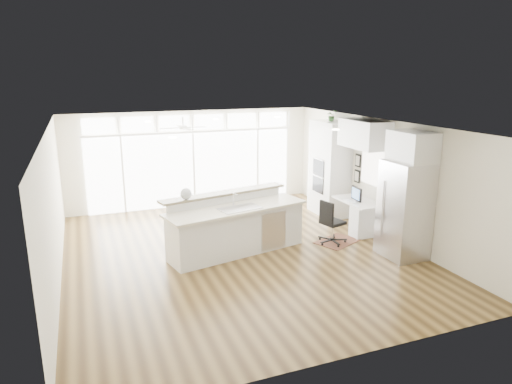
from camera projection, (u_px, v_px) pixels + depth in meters
name	position (u px, v px, depth m)	size (l,w,h in m)	color
floor	(239.00, 253.00, 9.68)	(7.00, 8.00, 0.02)	#412C14
ceiling	(238.00, 125.00, 9.00)	(7.00, 8.00, 0.02)	white
wall_back	(193.00, 159.00, 12.94)	(7.00, 0.04, 2.70)	silver
wall_front	(343.00, 266.00, 5.73)	(7.00, 0.04, 2.70)	silver
wall_left	(53.00, 209.00, 8.11)	(0.04, 8.00, 2.70)	silver
wall_right	(381.00, 178.00, 10.56)	(0.04, 8.00, 2.70)	silver
glass_wall	(194.00, 169.00, 12.97)	(5.80, 0.06, 2.08)	white
transom_row	(192.00, 122.00, 12.63)	(5.90, 0.06, 0.40)	white
desk_window	(373.00, 167.00, 10.77)	(0.04, 0.85, 0.85)	white
ceiling_fan	(183.00, 124.00, 11.40)	(1.16, 1.16, 0.32)	white
recessed_lights	(235.00, 125.00, 9.18)	(3.40, 3.00, 0.02)	white
oven_cabinet	(329.00, 168.00, 12.09)	(0.64, 1.20, 2.50)	white
desk_nook	(358.00, 216.00, 10.95)	(0.72, 1.30, 0.76)	white
upper_cabinets	(364.00, 134.00, 10.46)	(0.64, 1.30, 0.64)	white
refrigerator	(405.00, 210.00, 9.30)	(0.76, 0.90, 2.00)	silver
fridge_cabinet	(412.00, 146.00, 8.99)	(0.64, 0.90, 0.60)	white
framed_photos	(358.00, 168.00, 11.36)	(0.06, 0.22, 0.80)	black
kitchen_island	(237.00, 225.00, 9.59)	(3.07, 1.16, 1.22)	white
rug	(337.00, 241.00, 10.33)	(0.94, 0.68, 0.01)	#3B1C13
office_chair	(333.00, 222.00, 10.14)	(0.51, 0.47, 0.99)	black
fishbowl	(186.00, 194.00, 9.22)	(0.24, 0.24, 0.24)	silver
monitor	(357.00, 194.00, 10.78)	(0.07, 0.43, 0.36)	black
keyboard	(350.00, 201.00, 10.76)	(0.13, 0.35, 0.02)	white
potted_plant	(332.00, 117.00, 11.75)	(0.26, 0.29, 0.23)	#2A5323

